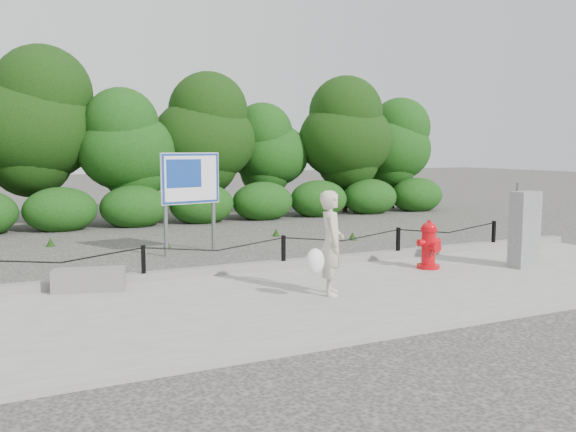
{
  "coord_description": "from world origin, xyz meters",
  "views": [
    {
      "loc": [
        -4.63,
        -9.7,
        2.23
      ],
      "look_at": [
        0.19,
        0.2,
        1.0
      ],
      "focal_mm": 38.0,
      "sensor_mm": 36.0,
      "label": 1
    }
  ],
  "objects_px": {
    "utility_cabinet": "(524,229)",
    "advertising_sign": "(190,183)",
    "pedestrian": "(330,244)",
    "fire_hydrant": "(429,245)",
    "concrete_block": "(89,280)"
  },
  "relations": [
    {
      "from": "pedestrian",
      "to": "utility_cabinet",
      "type": "distance_m",
      "value": 4.22
    },
    {
      "from": "concrete_block",
      "to": "utility_cabinet",
      "type": "xyz_separation_m",
      "value": [
        7.37,
        -1.51,
        0.52
      ]
    },
    {
      "from": "utility_cabinet",
      "to": "advertising_sign",
      "type": "bearing_deg",
      "value": 132.22
    },
    {
      "from": "pedestrian",
      "to": "fire_hydrant",
      "type": "bearing_deg",
      "value": -45.52
    },
    {
      "from": "advertising_sign",
      "to": "utility_cabinet",
      "type": "bearing_deg",
      "value": -52.67
    },
    {
      "from": "utility_cabinet",
      "to": "concrete_block",
      "type": "bearing_deg",
      "value": 162.57
    },
    {
      "from": "utility_cabinet",
      "to": "advertising_sign",
      "type": "relative_size",
      "value": 0.71
    },
    {
      "from": "pedestrian",
      "to": "utility_cabinet",
      "type": "relative_size",
      "value": 1.01
    },
    {
      "from": "fire_hydrant",
      "to": "concrete_block",
      "type": "xyz_separation_m",
      "value": [
        -5.74,
        0.87,
        -0.25
      ]
    },
    {
      "from": "pedestrian",
      "to": "concrete_block",
      "type": "distance_m",
      "value": 3.69
    },
    {
      "from": "concrete_block",
      "to": "advertising_sign",
      "type": "distance_m",
      "value": 4.01
    },
    {
      "from": "fire_hydrant",
      "to": "advertising_sign",
      "type": "relative_size",
      "value": 0.41
    },
    {
      "from": "fire_hydrant",
      "to": "advertising_sign",
      "type": "xyz_separation_m",
      "value": [
        -3.26,
        3.75,
        1.01
      ]
    },
    {
      "from": "utility_cabinet",
      "to": "advertising_sign",
      "type": "height_order",
      "value": "advertising_sign"
    },
    {
      "from": "fire_hydrant",
      "to": "concrete_block",
      "type": "height_order",
      "value": "fire_hydrant"
    }
  ]
}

